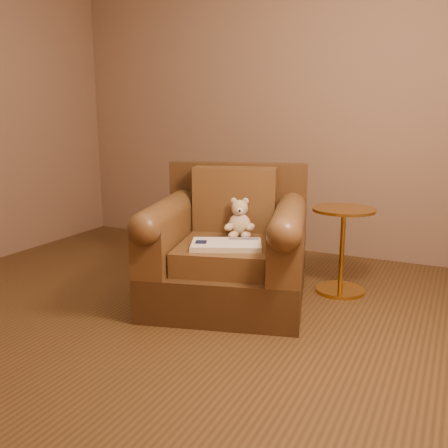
% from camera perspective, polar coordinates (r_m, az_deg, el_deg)
% --- Properties ---
extents(floor, '(4.00, 4.00, 0.00)m').
position_cam_1_polar(floor, '(3.42, -8.72, -10.17)').
color(floor, '#53391C').
rests_on(floor, ground).
extents(room, '(4.02, 4.02, 2.71)m').
position_cam_1_polar(room, '(3.18, -9.79, 19.65)').
color(room, '#886A53').
rests_on(room, ground).
extents(armchair, '(1.28, 1.24, 0.95)m').
position_cam_1_polar(armchair, '(3.52, 0.51, -3.05)').
color(armchair, '#422B16').
rests_on(armchair, floor).
extents(teddy_bear, '(0.21, 0.24, 0.28)m').
position_cam_1_polar(teddy_bear, '(3.55, 1.79, 0.26)').
color(teddy_bear, '#C7B38B').
rests_on(teddy_bear, armchair).
extents(guidebook, '(0.53, 0.43, 0.04)m').
position_cam_1_polar(guidebook, '(3.26, 0.26, -2.40)').
color(guidebook, beige).
rests_on(guidebook, armchair).
extents(side_table, '(0.46, 0.46, 0.64)m').
position_cam_1_polar(side_table, '(3.78, 13.35, -2.63)').
color(side_table, gold).
rests_on(side_table, floor).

